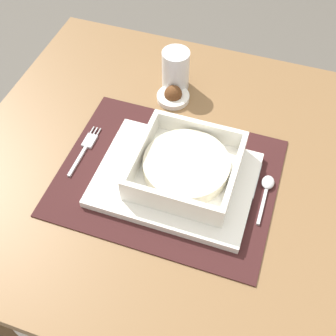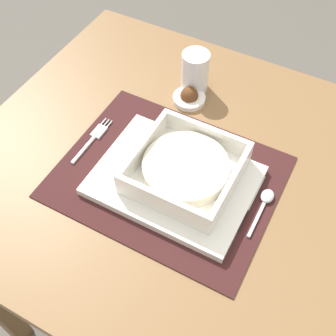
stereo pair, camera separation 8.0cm
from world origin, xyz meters
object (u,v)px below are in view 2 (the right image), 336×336
(spoon, at_px, (265,201))
(condiment_saucer, at_px, (189,97))
(dining_table, at_px, (176,195))
(butter_knife, at_px, (247,206))
(drinking_glass, at_px, (195,73))
(fork, at_px, (94,137))
(porridge_bowl, at_px, (186,169))

(spoon, xyz_separation_m, condiment_saucer, (-0.25, 0.18, 0.00))
(dining_table, xyz_separation_m, spoon, (0.19, -0.00, 0.12))
(butter_knife, bearing_deg, condiment_saucer, 140.81)
(drinking_glass, bearing_deg, butter_knife, -47.03)
(butter_knife, bearing_deg, spoon, 46.61)
(fork, height_order, drinking_glass, drinking_glass)
(porridge_bowl, distance_m, spoon, 0.16)
(dining_table, bearing_deg, butter_knife, -10.30)
(drinking_glass, distance_m, condiment_saucer, 0.05)
(dining_table, bearing_deg, porridge_bowl, -42.06)
(porridge_bowl, bearing_deg, fork, 177.76)
(porridge_bowl, height_order, spoon, porridge_bowl)
(dining_table, height_order, porridge_bowl, porridge_bowl)
(dining_table, relative_size, spoon, 7.58)
(porridge_bowl, relative_size, spoon, 1.71)
(porridge_bowl, bearing_deg, drinking_glass, 112.37)
(drinking_glass, bearing_deg, condiment_saucer, -78.24)
(condiment_saucer, bearing_deg, butter_knife, -42.52)
(fork, height_order, butter_knife, butter_knife)
(fork, bearing_deg, drinking_glass, 65.50)
(fork, xyz_separation_m, butter_knife, (0.34, -0.01, 0.00))
(spoon, distance_m, drinking_glass, 0.34)
(porridge_bowl, height_order, fork, porridge_bowl)
(spoon, xyz_separation_m, butter_knife, (-0.03, -0.02, -0.00))
(fork, bearing_deg, condiment_saucer, 58.67)
(spoon, bearing_deg, condiment_saucer, 143.69)
(spoon, bearing_deg, porridge_bowl, -170.89)
(dining_table, distance_m, drinking_glass, 0.27)
(dining_table, height_order, spoon, spoon)
(dining_table, bearing_deg, fork, -172.93)
(porridge_bowl, xyz_separation_m, spoon, (0.15, 0.03, -0.03))
(porridge_bowl, bearing_deg, condiment_saucer, 114.51)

